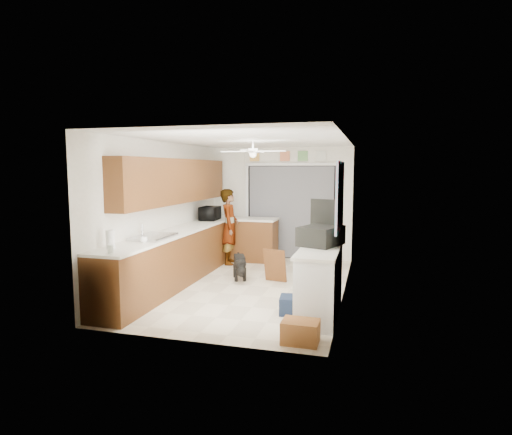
# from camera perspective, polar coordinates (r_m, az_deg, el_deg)

# --- Properties ---
(floor) EXTENTS (5.00, 5.00, 0.00)m
(floor) POSITION_cam_1_polar(r_m,az_deg,el_deg) (7.53, -0.81, -9.07)
(floor) COLOR beige
(floor) RESTS_ON ground
(ceiling) EXTENTS (5.00, 5.00, 0.00)m
(ceiling) POSITION_cam_1_polar(r_m,az_deg,el_deg) (7.26, -0.85, 10.29)
(ceiling) COLOR white
(ceiling) RESTS_ON ground
(wall_back) EXTENTS (3.20, 0.00, 3.20)m
(wall_back) POSITION_cam_1_polar(r_m,az_deg,el_deg) (9.71, 3.28, 1.95)
(wall_back) COLOR white
(wall_back) RESTS_ON ground
(wall_front) EXTENTS (3.20, 0.00, 3.20)m
(wall_front) POSITION_cam_1_polar(r_m,az_deg,el_deg) (4.96, -8.90, -2.53)
(wall_front) COLOR white
(wall_front) RESTS_ON ground
(wall_left) EXTENTS (0.00, 5.00, 5.00)m
(wall_left) POSITION_cam_1_polar(r_m,az_deg,el_deg) (7.88, -12.07, 0.75)
(wall_left) COLOR white
(wall_left) RESTS_ON ground
(wall_right) EXTENTS (0.00, 5.00, 5.00)m
(wall_right) POSITION_cam_1_polar(r_m,az_deg,el_deg) (7.02, 11.82, 0.06)
(wall_right) COLOR white
(wall_right) RESTS_ON ground
(left_base_cabinets) EXTENTS (0.60, 4.80, 0.90)m
(left_base_cabinets) POSITION_cam_1_polar(r_m,az_deg,el_deg) (7.87, -9.99, -5.10)
(left_base_cabinets) COLOR brown
(left_base_cabinets) RESTS_ON floor
(left_countertop) EXTENTS (0.62, 4.80, 0.04)m
(left_countertop) POSITION_cam_1_polar(r_m,az_deg,el_deg) (7.79, -9.99, -1.72)
(left_countertop) COLOR white
(left_countertop) RESTS_ON left_base_cabinets
(upper_cabinets) EXTENTS (0.32, 4.00, 0.80)m
(upper_cabinets) POSITION_cam_1_polar(r_m,az_deg,el_deg) (7.96, -10.48, 4.81)
(upper_cabinets) COLOR brown
(upper_cabinets) RESTS_ON wall_left
(sink_basin) EXTENTS (0.50, 0.76, 0.06)m
(sink_basin) POSITION_cam_1_polar(r_m,az_deg,el_deg) (6.90, -13.54, -2.56)
(sink_basin) COLOR silver
(sink_basin) RESTS_ON left_countertop
(faucet) EXTENTS (0.03, 0.03, 0.22)m
(faucet) POSITION_cam_1_polar(r_m,az_deg,el_deg) (6.98, -14.93, -1.71)
(faucet) COLOR silver
(faucet) RESTS_ON left_countertop
(peninsula_base) EXTENTS (1.00, 0.60, 0.90)m
(peninsula_base) POSITION_cam_1_polar(r_m,az_deg,el_deg) (9.44, -0.36, -3.07)
(peninsula_base) COLOR brown
(peninsula_base) RESTS_ON floor
(peninsula_top) EXTENTS (1.04, 0.64, 0.04)m
(peninsula_top) POSITION_cam_1_polar(r_m,az_deg,el_deg) (9.37, -0.36, -0.23)
(peninsula_top) COLOR white
(peninsula_top) RESTS_ON peninsula_base
(back_opening_recess) EXTENTS (2.00, 0.06, 2.10)m
(back_opening_recess) POSITION_cam_1_polar(r_m,az_deg,el_deg) (9.65, 4.69, 0.71)
(back_opening_recess) COLOR black
(back_opening_recess) RESTS_ON wall_back
(curtain_panel) EXTENTS (1.90, 0.03, 2.05)m
(curtain_panel) POSITION_cam_1_polar(r_m,az_deg,el_deg) (9.61, 4.64, 0.69)
(curtain_panel) COLOR slate
(curtain_panel) RESTS_ON wall_back
(door_trim_left) EXTENTS (0.06, 0.04, 2.10)m
(door_trim_left) POSITION_cam_1_polar(r_m,az_deg,el_deg) (9.85, -1.18, 0.86)
(door_trim_left) COLOR white
(door_trim_left) RESTS_ON wall_back
(door_trim_right) EXTENTS (0.06, 0.04, 2.10)m
(door_trim_right) POSITION_cam_1_polar(r_m,az_deg,el_deg) (9.48, 10.72, 0.52)
(door_trim_right) COLOR white
(door_trim_right) RESTS_ON wall_back
(door_trim_head) EXTENTS (2.10, 0.04, 0.06)m
(door_trim_head) POSITION_cam_1_polar(r_m,az_deg,el_deg) (9.57, 4.71, 7.08)
(door_trim_head) COLOR white
(door_trim_head) RESTS_ON wall_back
(header_frame_0) EXTENTS (0.22, 0.02, 0.22)m
(header_frame_0) POSITION_cam_1_polar(r_m,az_deg,el_deg) (9.79, -0.19, 8.15)
(header_frame_0) COLOR #EAAD4E
(header_frame_0) RESTS_ON wall_back
(header_frame_2) EXTENTS (0.22, 0.02, 0.22)m
(header_frame_2) POSITION_cam_1_polar(r_m,az_deg,el_deg) (9.63, 3.87, 8.16)
(header_frame_2) COLOR #DD7C53
(header_frame_2) RESTS_ON wall_back
(header_frame_3) EXTENTS (0.22, 0.02, 0.22)m
(header_frame_3) POSITION_cam_1_polar(r_m,az_deg,el_deg) (9.56, 6.25, 8.15)
(header_frame_3) COLOR #6BA65F
(header_frame_3) RESTS_ON wall_back
(header_frame_4) EXTENTS (0.22, 0.02, 0.22)m
(header_frame_4) POSITION_cam_1_polar(r_m,az_deg,el_deg) (9.50, 8.65, 8.12)
(header_frame_4) COLOR silver
(header_frame_4) RESTS_ON wall_back
(route66_sign) EXTENTS (0.22, 0.02, 0.26)m
(route66_sign) POSITION_cam_1_polar(r_m,az_deg,el_deg) (9.89, -2.16, 8.13)
(route66_sign) COLOR silver
(route66_sign) RESTS_ON wall_back
(right_counter_base) EXTENTS (0.50, 1.40, 0.90)m
(right_counter_base) POSITION_cam_1_polar(r_m,az_deg,el_deg) (6.01, 8.51, -8.72)
(right_counter_base) COLOR white
(right_counter_base) RESTS_ON floor
(right_counter_top) EXTENTS (0.54, 1.44, 0.04)m
(right_counter_top) POSITION_cam_1_polar(r_m,az_deg,el_deg) (5.91, 8.49, -4.31)
(right_counter_top) COLOR white
(right_counter_top) RESTS_ON right_counter_base
(abstract_painting) EXTENTS (0.03, 1.15, 0.95)m
(abstract_painting) POSITION_cam_1_polar(r_m,az_deg,el_deg) (5.99, 11.12, 2.83)
(abstract_painting) COLOR #F05882
(abstract_painting) RESTS_ON wall_right
(ceiling_fan) EXTENTS (1.14, 1.14, 0.24)m
(ceiling_fan) POSITION_cam_1_polar(r_m,az_deg,el_deg) (7.45, -0.41, 8.81)
(ceiling_fan) COLOR white
(ceiling_fan) RESTS_ON ceiling
(microwave) EXTENTS (0.39, 0.54, 0.29)m
(microwave) POSITION_cam_1_polar(r_m,az_deg,el_deg) (9.09, -6.15, 0.55)
(microwave) COLOR black
(microwave) RESTS_ON left_countertop
(cup) EXTENTS (0.14, 0.14, 0.08)m
(cup) POSITION_cam_1_polar(r_m,az_deg,el_deg) (6.53, -14.77, -2.86)
(cup) COLOR white
(cup) RESTS_ON left_countertop
(jar_b) EXTENTS (0.09, 0.09, 0.11)m
(jar_b) POSITION_cam_1_polar(r_m,az_deg,el_deg) (5.80, -18.82, -4.04)
(jar_b) COLOR silver
(jar_b) RESTS_ON left_countertop
(paper_towel_roll) EXTENTS (0.13, 0.13, 0.26)m
(paper_towel_roll) POSITION_cam_1_polar(r_m,az_deg,el_deg) (6.13, -18.85, -2.78)
(paper_towel_roll) COLOR white
(paper_towel_roll) RESTS_ON left_countertop
(suitcase) EXTENTS (0.67, 0.76, 0.27)m
(suitcase) POSITION_cam_1_polar(r_m,az_deg,el_deg) (6.16, 8.64, -2.40)
(suitcase) COLOR black
(suitcase) RESTS_ON right_counter_top
(suitcase_rim) EXTENTS (0.61, 0.70, 0.02)m
(suitcase_rim) POSITION_cam_1_polar(r_m,az_deg,el_deg) (6.17, 8.63, -3.41)
(suitcase_rim) COLOR yellow
(suitcase_rim) RESTS_ON suitcase
(suitcase_lid) EXTENTS (0.40, 0.17, 0.50)m
(suitcase_lid) POSITION_cam_1_polar(r_m,az_deg,el_deg) (6.41, 8.99, 0.20)
(suitcase_lid) COLOR black
(suitcase_lid) RESTS_ON suitcase
(cardboard_box) EXTENTS (0.43, 0.33, 0.27)m
(cardboard_box) POSITION_cam_1_polar(r_m,az_deg,el_deg) (5.18, 5.95, -14.91)
(cardboard_box) COLOR #A66234
(cardboard_box) RESTS_ON floor
(navy_crate) EXTENTS (0.43, 0.37, 0.24)m
(navy_crate) POSITION_cam_1_polar(r_m,az_deg,el_deg) (6.13, 5.12, -11.57)
(navy_crate) COLOR black
(navy_crate) RESTS_ON floor
(cabinet_door_panel) EXTENTS (0.42, 0.21, 0.60)m
(cabinet_door_panel) POSITION_cam_1_polar(r_m,az_deg,el_deg) (7.69, 2.54, -6.41)
(cabinet_door_panel) COLOR brown
(cabinet_door_panel) RESTS_ON floor
(man) EXTENTS (0.50, 0.65, 1.60)m
(man) POSITION_cam_1_polar(r_m,az_deg,el_deg) (9.08, -3.56, -1.23)
(man) COLOR white
(man) RESTS_ON floor
(dog) EXTENTS (0.48, 0.68, 0.49)m
(dog) POSITION_cam_1_polar(r_m,az_deg,el_deg) (7.90, -2.20, -6.49)
(dog) COLOR black
(dog) RESTS_ON floor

